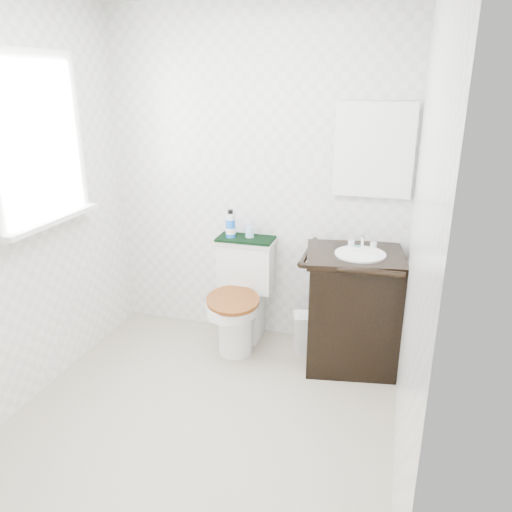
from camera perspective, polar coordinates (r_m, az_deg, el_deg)
The scene contains 14 objects.
floor at distance 3.09m, azimuth -6.47°, elevation -18.33°, with size 2.40×2.40×0.00m, color #ADA58B.
wall_back at distance 3.64m, azimuth 0.03°, elevation 8.58°, with size 2.40×2.40×0.00m, color white.
wall_front at distance 1.59m, azimuth -24.89°, elevation -8.22°, with size 2.40×2.40×0.00m, color white.
wall_left at distance 3.14m, azimuth -26.33°, elevation 4.75°, with size 2.40×2.40×0.00m, color white.
wall_right at distance 2.35m, azimuth 18.04°, elevation 1.37°, with size 2.40×2.40×0.00m, color white.
window at distance 3.25m, azimuth -23.93°, elevation 11.86°, with size 0.02×0.70×0.90m, color white.
mirror at distance 3.45m, azimuth 13.33°, elevation 11.65°, with size 0.50×0.02×0.60m, color silver.
toilet at distance 3.71m, azimuth -1.71°, elevation -5.13°, with size 0.47×0.67×0.78m.
vanity at distance 3.47m, azimuth 10.95°, elevation -5.74°, with size 0.71×0.64×0.92m.
trash_bin at distance 3.70m, azimuth 5.86°, elevation -8.66°, with size 0.24×0.21×0.29m.
towel at distance 3.66m, azimuth -1.20°, elevation 1.99°, with size 0.41×0.22×0.02m, color black.
mouthwash_bottle at distance 3.64m, azimuth -2.92°, elevation 3.59°, with size 0.07×0.07×0.21m.
cup at distance 3.65m, azimuth -0.73°, elevation 2.78°, with size 0.06×0.06×0.08m, color #8ABDE3.
soap_bar at distance 3.42m, azimuth 11.52°, elevation 1.05°, with size 0.07×0.04×0.02m, color teal.
Camera 1 is at (0.99, -2.24, 1.89)m, focal length 35.00 mm.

